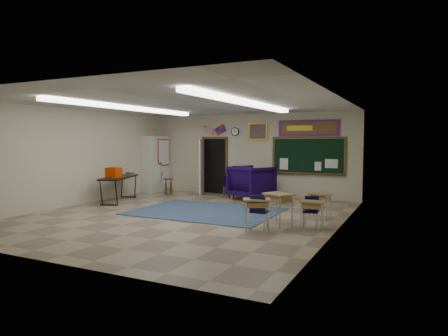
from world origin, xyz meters
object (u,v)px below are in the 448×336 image
at_px(student_desk_front_right, 320,204).
at_px(wooden_stool, 168,187).
at_px(folding_table, 119,188).
at_px(student_desk_front_left, 278,208).
at_px(wingback_armchair, 252,182).

height_order(student_desk_front_right, wooden_stool, student_desk_front_right).
relative_size(student_desk_front_right, folding_table, 0.31).
distance_m(student_desk_front_left, folding_table, 6.10).
bearing_deg(wingback_armchair, student_desk_front_right, 163.71).
bearing_deg(wingback_armchair, wooden_stool, 32.05).
bearing_deg(folding_table, wingback_armchair, 12.97).
height_order(wingback_armchair, student_desk_front_right, wingback_armchair).
bearing_deg(student_desk_front_left, student_desk_front_right, 91.66).
relative_size(wingback_armchair, student_desk_front_left, 1.60).
distance_m(wingback_armchair, folding_table, 4.48).
height_order(wingback_armchair, wooden_stool, wingback_armchair).
xyz_separation_m(wingback_armchair, folding_table, (-3.76, -2.42, -0.13)).
bearing_deg(wooden_stool, wingback_armchair, 8.40).
bearing_deg(wooden_stool, student_desk_front_right, -18.03).
height_order(student_desk_front_left, folding_table, folding_table).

